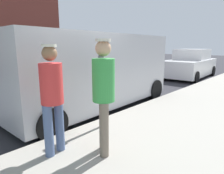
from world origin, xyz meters
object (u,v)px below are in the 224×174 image
parked_van (92,69)px  pedestrian_in_green (104,90)px  parking_meter_near (101,79)px  pedestrian_in_red (52,93)px  parked_sedan_ahead (190,65)px

parked_van → pedestrian_in_green: bearing=-38.3°
parking_meter_near → pedestrian_in_green: pedestrian_in_green is taller
parking_meter_near → pedestrian_in_red: (0.20, -1.23, -0.05)m
parked_van → parked_sedan_ahead: parked_van is taller
parking_meter_near → pedestrian_in_green: bearing=-42.2°
pedestrian_in_red → parked_van: bearing=126.2°
parking_meter_near → parked_van: parked_van is taller
pedestrian_in_green → parked_van: size_ratio=0.34×
pedestrian_in_green → parked_van: bearing=141.7°
pedestrian_in_green → parked_sedan_ahead: pedestrian_in_green is taller
parking_meter_near → parked_sedan_ahead: (-1.64, 8.87, -0.43)m
parking_meter_near → parked_sedan_ahead: bearing=100.5°
pedestrian_in_green → parked_sedan_ahead: 9.87m
parking_meter_near → parked_van: bearing=143.9°
pedestrian_in_red → pedestrian_in_green: bearing=43.4°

